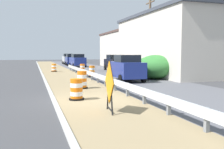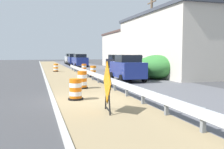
# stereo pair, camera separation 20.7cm
# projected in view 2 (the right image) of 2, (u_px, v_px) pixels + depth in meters

# --- Properties ---
(ground_plane) EXTENTS (160.00, 160.00, 0.00)m
(ground_plane) POSITION_uv_depth(u_px,v_px,m) (82.00, 100.00, 11.83)
(ground_plane) COLOR #3D3D3F
(median_dirt_strip) EXTENTS (3.76, 120.00, 0.01)m
(median_dirt_strip) POSITION_uv_depth(u_px,v_px,m) (96.00, 99.00, 12.02)
(median_dirt_strip) COLOR #8E7A56
(median_dirt_strip) RESTS_ON ground
(far_lane_asphalt) EXTENTS (6.55, 120.00, 0.00)m
(far_lane_asphalt) POSITION_uv_depth(u_px,v_px,m) (189.00, 94.00, 13.49)
(far_lane_asphalt) COLOR #56565B
(far_lane_asphalt) RESTS_ON ground
(curb_near_edge) EXTENTS (0.20, 120.00, 0.11)m
(curb_near_edge) POSITION_uv_depth(u_px,v_px,m) (53.00, 101.00, 11.46)
(curb_near_edge) COLOR #ADADA8
(curb_near_edge) RESTS_ON ground
(guardrail_median) EXTENTS (0.18, 45.22, 0.71)m
(guardrail_median) POSITION_uv_depth(u_px,v_px,m) (133.00, 89.00, 11.82)
(guardrail_median) COLOR silver
(guardrail_median) RESTS_ON ground
(warning_sign_diamond) EXTENTS (0.20, 1.64, 1.96)m
(warning_sign_diamond) POSITION_uv_depth(u_px,v_px,m) (107.00, 84.00, 9.32)
(warning_sign_diamond) COLOR black
(warning_sign_diamond) RESTS_ON ground
(traffic_barrel_nearest) EXTENTS (0.72, 0.72, 1.00)m
(traffic_barrel_nearest) POSITION_uv_depth(u_px,v_px,m) (76.00, 90.00, 11.88)
(traffic_barrel_nearest) COLOR orange
(traffic_barrel_nearest) RESTS_ON ground
(traffic_barrel_close) EXTENTS (0.72, 0.72, 1.09)m
(traffic_barrel_close) POSITION_uv_depth(u_px,v_px,m) (82.00, 81.00, 15.72)
(traffic_barrel_close) COLOR orange
(traffic_barrel_close) RESTS_ON ground
(traffic_barrel_mid) EXTENTS (0.67, 0.67, 1.02)m
(traffic_barrel_mid) POSITION_uv_depth(u_px,v_px,m) (93.00, 72.00, 23.94)
(traffic_barrel_mid) COLOR orange
(traffic_barrel_mid) RESTS_ON ground
(traffic_barrel_far) EXTENTS (0.67, 0.67, 0.99)m
(traffic_barrel_far) POSITION_uv_depth(u_px,v_px,m) (84.00, 69.00, 28.88)
(traffic_barrel_far) COLOR orange
(traffic_barrel_far) RESTS_ON ground
(traffic_barrel_farther) EXTENTS (0.68, 0.68, 0.96)m
(traffic_barrel_farther) POSITION_uv_depth(u_px,v_px,m) (56.00, 68.00, 30.24)
(traffic_barrel_farther) COLOR orange
(traffic_barrel_farther) RESTS_ON ground
(car_lead_near_lane) EXTENTS (2.10, 4.05, 2.08)m
(car_lead_near_lane) POSITION_uv_depth(u_px,v_px,m) (127.00, 68.00, 19.95)
(car_lead_near_lane) COLOR navy
(car_lead_near_lane) RESTS_ON ground
(car_trailing_near_lane) EXTENTS (2.18, 4.62, 2.03)m
(car_trailing_near_lane) POSITION_uv_depth(u_px,v_px,m) (117.00, 63.00, 32.21)
(car_trailing_near_lane) COLOR black
(car_trailing_near_lane) RESTS_ON ground
(car_lead_far_lane) EXTENTS (2.18, 4.51, 2.09)m
(car_lead_far_lane) POSITION_uv_depth(u_px,v_px,m) (74.00, 60.00, 46.35)
(car_lead_far_lane) COLOR navy
(car_lead_far_lane) RESTS_ON ground
(car_mid_far_lane) EXTENTS (2.08, 4.85, 1.93)m
(car_mid_far_lane) POSITION_uv_depth(u_px,v_px,m) (80.00, 58.00, 61.80)
(car_mid_far_lane) COLOR silver
(car_mid_far_lane) RESTS_ON ground
(car_trailing_far_lane) EXTENTS (2.29, 4.54, 2.10)m
(car_trailing_far_lane) POSITION_uv_depth(u_px,v_px,m) (80.00, 60.00, 41.21)
(car_trailing_far_lane) COLOR navy
(car_trailing_far_lane) RESTS_ON ground
(car_distant_a) EXTENTS (2.19, 4.25, 1.97)m
(car_distant_a) POSITION_uv_depth(u_px,v_px,m) (138.00, 65.00, 26.22)
(car_distant_a) COLOR silver
(car_distant_a) RESTS_ON ground
(car_distant_b) EXTENTS (2.08, 4.57, 2.15)m
(car_distant_b) POSITION_uv_depth(u_px,v_px,m) (70.00, 59.00, 51.97)
(car_distant_b) COLOR silver
(car_distant_b) RESTS_ON ground
(roadside_shop_near) EXTENTS (7.80, 14.78, 6.29)m
(roadside_shop_near) POSITION_uv_depth(u_px,v_px,m) (176.00, 44.00, 26.28)
(roadside_shop_near) COLOR beige
(roadside_shop_near) RESTS_ON ground
(roadside_shop_far) EXTENTS (6.25, 12.05, 5.68)m
(roadside_shop_far) POSITION_uv_depth(u_px,v_px,m) (129.00, 49.00, 41.25)
(roadside_shop_far) COLOR beige
(roadside_shop_far) RESTS_ON ground
(utility_pole_near) EXTENTS (0.24, 1.80, 7.80)m
(utility_pole_near) POSITION_uv_depth(u_px,v_px,m) (151.00, 35.00, 25.47)
(utility_pole_near) COLOR brown
(utility_pole_near) RESTS_ON ground
(bush_roadside) EXTENTS (3.40, 3.40, 2.06)m
(bush_roadside) POSITION_uv_depth(u_px,v_px,m) (157.00, 67.00, 21.66)
(bush_roadside) COLOR #337533
(bush_roadside) RESTS_ON ground
(tree_roadside) EXTENTS (4.19, 4.19, 6.72)m
(tree_roadside) POSITION_uv_depth(u_px,v_px,m) (139.00, 36.00, 36.96)
(tree_roadside) COLOR brown
(tree_roadside) RESTS_ON ground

